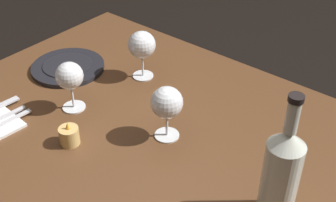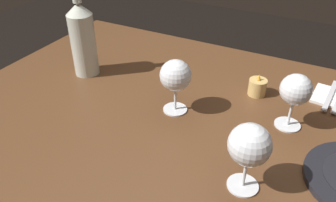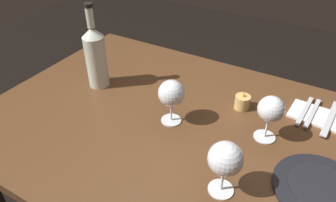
# 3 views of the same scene
# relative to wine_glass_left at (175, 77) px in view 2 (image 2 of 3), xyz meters

# --- Properties ---
(dining_table) EXTENTS (1.30, 0.90, 0.74)m
(dining_table) POSITION_rel_wine_glass_left_xyz_m (0.04, 0.00, -0.20)
(dining_table) COLOR #56351E
(dining_table) RESTS_ON ground
(wine_glass_left) EXTENTS (0.08, 0.08, 0.15)m
(wine_glass_left) POSITION_rel_wine_glass_left_xyz_m (0.00, 0.00, 0.00)
(wine_glass_left) COLOR white
(wine_glass_left) RESTS_ON dining_table
(wine_glass_right) EXTENTS (0.08, 0.08, 0.15)m
(wine_glass_right) POSITION_rel_wine_glass_left_xyz_m (0.29, 0.07, -0.00)
(wine_glass_right) COLOR white
(wine_glass_right) RESTS_ON dining_table
(wine_glass_centre) EXTENTS (0.09, 0.09, 0.16)m
(wine_glass_centre) POSITION_rel_wine_glass_left_xyz_m (0.25, -0.18, 0.00)
(wine_glass_centre) COLOR white
(wine_glass_centre) RESTS_ON dining_table
(wine_bottle) EXTENTS (0.08, 0.08, 0.31)m
(wine_bottle) POSITION_rel_wine_glass_left_xyz_m (-0.35, 0.06, 0.02)
(wine_bottle) COLOR silver
(wine_bottle) RESTS_ON dining_table
(votive_candle) EXTENTS (0.05, 0.05, 0.07)m
(votive_candle) POSITION_rel_wine_glass_left_xyz_m (0.18, 0.18, -0.08)
(votive_candle) COLOR #DBB266
(votive_candle) RESTS_ON dining_table
(fork_outer) EXTENTS (0.03, 0.18, 0.00)m
(fork_outer) POSITION_rel_wine_glass_left_xyz_m (0.37, 0.26, -0.09)
(fork_outer) COLOR silver
(fork_outer) RESTS_ON folded_napkin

